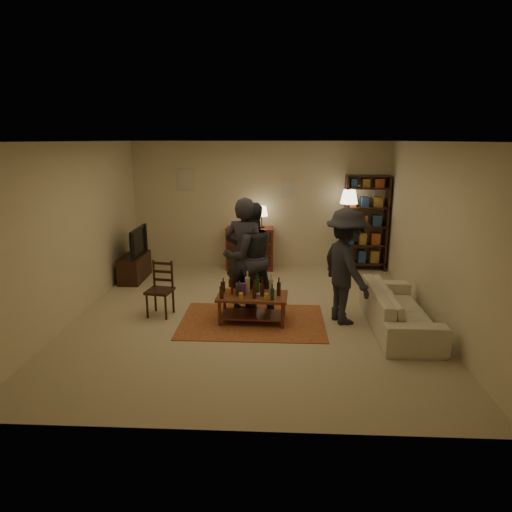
# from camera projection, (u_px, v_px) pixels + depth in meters

# --- Properties ---
(floor) EXTENTS (6.00, 6.00, 0.00)m
(floor) POSITION_uv_depth(u_px,v_px,m) (252.00, 315.00, 7.30)
(floor) COLOR #C6B793
(floor) RESTS_ON ground
(room_shell) EXTENTS (6.00, 6.00, 6.00)m
(room_shell) POSITION_uv_depth(u_px,v_px,m) (230.00, 183.00, 9.76)
(room_shell) COLOR beige
(room_shell) RESTS_ON ground
(rug) EXTENTS (2.20, 1.50, 0.01)m
(rug) POSITION_uv_depth(u_px,v_px,m) (252.00, 321.00, 7.03)
(rug) COLOR maroon
(rug) RESTS_ON ground
(coffee_table) EXTENTS (1.09, 0.63, 0.77)m
(coffee_table) POSITION_uv_depth(u_px,v_px,m) (252.00, 298.00, 6.94)
(coffee_table) COLOR brown
(coffee_table) RESTS_ON ground
(dining_chair) EXTENTS (0.44, 0.44, 0.88)m
(dining_chair) POSITION_uv_depth(u_px,v_px,m) (161.00, 287.00, 7.23)
(dining_chair) COLOR black
(dining_chair) RESTS_ON ground
(tv_stand) EXTENTS (0.40, 1.00, 1.06)m
(tv_stand) POSITION_uv_depth(u_px,v_px,m) (135.00, 261.00, 9.06)
(tv_stand) COLOR black
(tv_stand) RESTS_ON ground
(dresser) EXTENTS (1.00, 0.50, 1.36)m
(dresser) POSITION_uv_depth(u_px,v_px,m) (250.00, 247.00, 9.81)
(dresser) COLOR maroon
(dresser) RESTS_ON ground
(bookshelf) EXTENTS (0.90, 0.34, 2.02)m
(bookshelf) POSITION_uv_depth(u_px,v_px,m) (366.00, 222.00, 9.62)
(bookshelf) COLOR black
(bookshelf) RESTS_ON ground
(floor_lamp) EXTENTS (0.36, 0.36, 1.72)m
(floor_lamp) POSITION_uv_depth(u_px,v_px,m) (349.00, 203.00, 9.41)
(floor_lamp) COLOR black
(floor_lamp) RESTS_ON ground
(sofa) EXTENTS (0.81, 2.08, 0.61)m
(sofa) POSITION_uv_depth(u_px,v_px,m) (399.00, 309.00, 6.73)
(sofa) COLOR beige
(sofa) RESTS_ON ground
(person_left) EXTENTS (0.78, 0.63, 1.86)m
(person_left) POSITION_uv_depth(u_px,v_px,m) (245.00, 256.00, 7.26)
(person_left) COLOR #24232A
(person_left) RESTS_ON ground
(person_right) EXTENTS (1.04, 0.92, 1.77)m
(person_right) POSITION_uv_depth(u_px,v_px,m) (250.00, 257.00, 7.34)
(person_right) COLOR #27272F
(person_right) RESTS_ON ground
(person_by_sofa) EXTENTS (1.01, 1.29, 1.76)m
(person_by_sofa) POSITION_uv_depth(u_px,v_px,m) (346.00, 267.00, 6.83)
(person_by_sofa) COLOR #222329
(person_by_sofa) RESTS_ON ground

